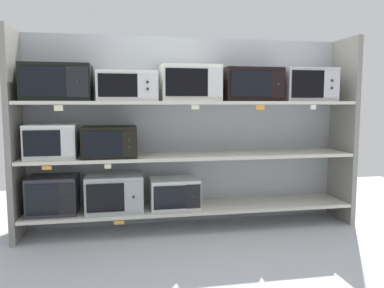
% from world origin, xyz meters
% --- Properties ---
extents(ground, '(7.09, 6.00, 0.02)m').
position_xyz_m(ground, '(0.00, -1.00, -0.01)').
color(ground, '#B2B7BC').
extents(back_panel, '(3.29, 0.04, 1.85)m').
position_xyz_m(back_panel, '(0.00, 0.25, 0.92)').
color(back_panel, '#9EA3A8').
rests_on(back_panel, ground).
extents(upright_left, '(0.05, 0.46, 1.85)m').
position_xyz_m(upright_left, '(-1.58, 0.00, 0.92)').
color(upright_left, gray).
rests_on(upright_left, ground).
extents(upright_right, '(0.05, 0.46, 1.85)m').
position_xyz_m(upright_right, '(1.58, 0.00, 0.92)').
color(upright_right, gray).
rests_on(upright_right, ground).
extents(shelf_0, '(3.09, 0.46, 0.03)m').
position_xyz_m(shelf_0, '(0.00, 0.00, 0.20)').
color(shelf_0, beige).
rests_on(shelf_0, ground).
extents(microwave_0, '(0.43, 0.36, 0.34)m').
position_xyz_m(microwave_0, '(-1.27, -0.00, 0.38)').
color(microwave_0, '#2D2C33').
rests_on(microwave_0, shelf_0).
extents(microwave_1, '(0.51, 0.41, 0.34)m').
position_xyz_m(microwave_1, '(-0.73, -0.00, 0.38)').
color(microwave_1, '#9DA5A5').
rests_on(microwave_1, shelf_0).
extents(microwave_2, '(0.46, 0.36, 0.28)m').
position_xyz_m(microwave_2, '(-0.17, -0.00, 0.35)').
color(microwave_2, silver).
rests_on(microwave_2, shelf_0).
extents(price_tag_0, '(0.09, 0.00, 0.03)m').
position_xyz_m(price_tag_0, '(-0.69, -0.23, 0.16)').
color(price_tag_0, orange).
extents(shelf_1, '(3.09, 0.46, 0.03)m').
position_xyz_m(shelf_1, '(0.00, 0.00, 0.70)').
color(shelf_1, beige).
extents(microwave_3, '(0.44, 0.34, 0.30)m').
position_xyz_m(microwave_3, '(-1.27, -0.00, 0.87)').
color(microwave_3, white).
rests_on(microwave_3, shelf_1).
extents(microwave_4, '(0.48, 0.43, 0.28)m').
position_xyz_m(microwave_4, '(-0.76, -0.00, 0.86)').
color(microwave_4, black).
rests_on(microwave_4, shelf_1).
extents(price_tag_1, '(0.08, 0.00, 0.03)m').
position_xyz_m(price_tag_1, '(-1.27, -0.23, 0.67)').
color(price_tag_1, orange).
extents(price_tag_2, '(0.06, 0.00, 0.04)m').
position_xyz_m(price_tag_2, '(-0.78, -0.23, 0.66)').
color(price_tag_2, beige).
extents(shelf_2, '(3.09, 0.46, 0.03)m').
position_xyz_m(shelf_2, '(0.00, 0.00, 1.21)').
color(shelf_2, beige).
extents(microwave_5, '(0.58, 0.41, 0.32)m').
position_xyz_m(microwave_5, '(-1.20, -0.00, 1.38)').
color(microwave_5, black).
rests_on(microwave_5, shelf_2).
extents(microwave_6, '(0.53, 0.43, 0.27)m').
position_xyz_m(microwave_6, '(-0.60, -0.00, 1.35)').
color(microwave_6, silver).
rests_on(microwave_6, shelf_2).
extents(microwave_7, '(0.54, 0.34, 0.33)m').
position_xyz_m(microwave_7, '(-0.02, -0.00, 1.39)').
color(microwave_7, silver).
rests_on(microwave_7, shelf_2).
extents(microwave_8, '(0.55, 0.39, 0.31)m').
position_xyz_m(microwave_8, '(0.57, -0.00, 1.38)').
color(microwave_8, black).
rests_on(microwave_8, shelf_2).
extents(microwave_9, '(0.51, 0.39, 0.32)m').
position_xyz_m(microwave_9, '(1.15, -0.00, 1.38)').
color(microwave_9, '#BCB8BF').
rests_on(microwave_9, shelf_2).
extents(price_tag_3, '(0.07, 0.00, 0.05)m').
position_xyz_m(price_tag_3, '(-1.16, -0.23, 1.16)').
color(price_tag_3, beige).
extents(price_tag_4, '(0.07, 0.00, 0.04)m').
position_xyz_m(price_tag_4, '(-0.01, -0.23, 1.17)').
color(price_tag_4, beige).
extents(price_tag_5, '(0.08, 0.00, 0.04)m').
position_xyz_m(price_tag_5, '(0.59, -0.23, 1.16)').
color(price_tag_5, orange).
extents(price_tag_6, '(0.05, 0.00, 0.04)m').
position_xyz_m(price_tag_6, '(1.11, -0.23, 1.17)').
color(price_tag_6, white).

